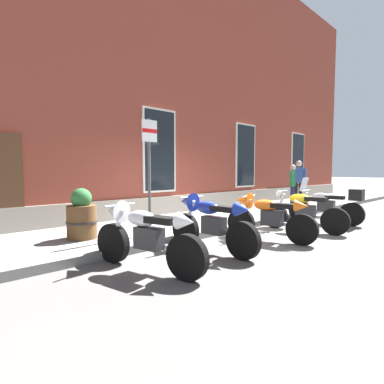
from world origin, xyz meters
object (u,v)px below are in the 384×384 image
at_px(motorcycle_orange_sport, 267,215).
at_px(parking_sign, 149,160).
at_px(motorcycle_white_sport, 143,233).
at_px(barrel_planter, 82,217).
at_px(motorcycle_blue_sport, 209,221).
at_px(pedestrian_blue_top, 298,180).
at_px(pedestrian_striped_shirt, 292,183).
at_px(motorcycle_yellow_naked, 303,212).
at_px(motorcycle_silver_touring, 329,205).

height_order(motorcycle_orange_sport, parking_sign, parking_sign).
relative_size(motorcycle_orange_sport, parking_sign, 0.82).
relative_size(motorcycle_white_sport, barrel_planter, 2.09).
height_order(motorcycle_blue_sport, motorcycle_orange_sport, motorcycle_blue_sport).
xyz_separation_m(motorcycle_blue_sport, pedestrian_blue_top, (7.32, 2.02, 0.56)).
relative_size(pedestrian_striped_shirt, pedestrian_blue_top, 0.90).
height_order(motorcycle_blue_sport, pedestrian_blue_top, pedestrian_blue_top).
bearing_deg(pedestrian_blue_top, motorcycle_blue_sport, -164.55).
bearing_deg(pedestrian_blue_top, motorcycle_orange_sport, -158.62).
distance_m(motorcycle_yellow_naked, motorcycle_silver_touring, 1.56).
bearing_deg(barrel_planter, pedestrian_striped_shirt, -1.43).
relative_size(motorcycle_blue_sport, motorcycle_yellow_naked, 0.98).
distance_m(pedestrian_striped_shirt, parking_sign, 6.84).
bearing_deg(motorcycle_blue_sport, motorcycle_white_sport, -178.41).
relative_size(motorcycle_yellow_naked, pedestrian_blue_top, 1.20).
xyz_separation_m(motorcycle_silver_touring, pedestrian_blue_top, (2.72, 2.32, 0.60)).
distance_m(motorcycle_orange_sport, pedestrian_blue_top, 6.22).
height_order(pedestrian_striped_shirt, pedestrian_blue_top, pedestrian_blue_top).
xyz_separation_m(motorcycle_orange_sport, motorcycle_silver_touring, (3.05, -0.06, -0.01)).
xyz_separation_m(motorcycle_white_sport, motorcycle_blue_sport, (1.48, 0.04, 0.01)).
bearing_deg(motorcycle_yellow_naked, parking_sign, 154.25).
relative_size(motorcycle_orange_sport, pedestrian_blue_top, 1.13).
bearing_deg(motorcycle_blue_sport, motorcycle_yellow_naked, -5.91).
distance_m(motorcycle_orange_sport, motorcycle_silver_touring, 3.05).
bearing_deg(parking_sign, motorcycle_blue_sport, -74.16).
bearing_deg(motorcycle_white_sport, pedestrian_blue_top, 13.20).
relative_size(motorcycle_silver_touring, pedestrian_striped_shirt, 1.32).
xyz_separation_m(pedestrian_blue_top, parking_sign, (-7.69, -0.69, 0.57)).
height_order(pedestrian_blue_top, parking_sign, parking_sign).
distance_m(motorcycle_silver_touring, parking_sign, 5.36).
bearing_deg(barrel_planter, motorcycle_white_sport, -88.15).
relative_size(motorcycle_blue_sport, motorcycle_orange_sport, 1.03).
bearing_deg(pedestrian_striped_shirt, barrel_planter, 178.57).
distance_m(motorcycle_white_sport, parking_sign, 2.10).
bearing_deg(pedestrian_blue_top, pedestrian_striped_shirt, -165.76).
height_order(pedestrian_striped_shirt, barrel_planter, pedestrian_striped_shirt).
relative_size(motorcycle_orange_sport, pedestrian_striped_shirt, 1.26).
bearing_deg(motorcycle_yellow_naked, barrel_planter, 153.26).
bearing_deg(motorcycle_orange_sport, pedestrian_blue_top, 21.38).
distance_m(motorcycle_silver_touring, pedestrian_striped_shirt, 2.81).
relative_size(parking_sign, barrel_planter, 2.40).
height_order(motorcycle_white_sport, motorcycle_silver_touring, motorcycle_silver_touring).
bearing_deg(parking_sign, barrel_planter, 150.49).
bearing_deg(parking_sign, motorcycle_orange_sport, -39.14).
distance_m(motorcycle_orange_sport, motorcycle_yellow_naked, 1.49).
height_order(motorcycle_yellow_naked, pedestrian_striped_shirt, pedestrian_striped_shirt).
xyz_separation_m(motorcycle_white_sport, motorcycle_yellow_naked, (4.51, -0.27, -0.07)).
bearing_deg(motorcycle_silver_touring, pedestrian_blue_top, 40.41).
bearing_deg(motorcycle_yellow_naked, motorcycle_white_sport, 176.54).
xyz_separation_m(pedestrian_striped_shirt, barrel_planter, (-7.96, 0.20, -0.44)).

